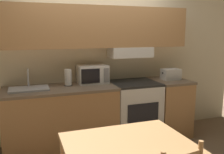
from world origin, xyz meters
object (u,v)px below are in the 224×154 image
at_px(stove_range, 134,110).
at_px(sink_basin, 29,88).
at_px(toaster, 171,74).
at_px(microwave, 92,74).
at_px(paper_towel_roll, 68,77).
at_px(dining_table, 128,154).

xyz_separation_m(stove_range, sink_basin, (-1.54, -0.01, 0.47)).
height_order(toaster, sink_basin, sink_basin).
height_order(microwave, sink_basin, sink_basin).
bearing_deg(sink_basin, stove_range, 0.19).
xyz_separation_m(microwave, toaster, (1.27, -0.15, -0.05)).
bearing_deg(paper_towel_roll, dining_table, -83.15).
bearing_deg(microwave, stove_range, -13.57).
bearing_deg(stove_range, toaster, 0.02).
height_order(sink_basin, paper_towel_roll, sink_basin).
xyz_separation_m(stove_range, microwave, (-0.62, 0.15, 0.59)).
relative_size(toaster, sink_basin, 0.58).
distance_m(stove_range, sink_basin, 1.61).
xyz_separation_m(paper_towel_roll, dining_table, (0.21, -1.72, -0.38)).
xyz_separation_m(microwave, sink_basin, (-0.92, -0.15, -0.12)).
distance_m(stove_range, toaster, 0.84).
bearing_deg(sink_basin, toaster, 0.14).
xyz_separation_m(toaster, sink_basin, (-2.19, -0.01, -0.07)).
height_order(stove_range, sink_basin, sink_basin).
bearing_deg(dining_table, sink_basin, 114.73).
xyz_separation_m(stove_range, paper_towel_roll, (-1.00, 0.09, 0.57)).
relative_size(toaster, paper_towel_roll, 1.27).
distance_m(stove_range, microwave, 0.87).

